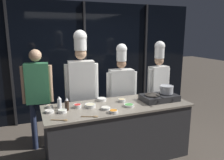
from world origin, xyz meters
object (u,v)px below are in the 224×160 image
prep_bowl_noodles (90,105)px  person_guest (38,89)px  prep_bowl_scallions (129,105)px  prep_bowl_mushrooms (50,106)px  serving_spoon_solid (63,120)px  prep_bowl_carrots (113,111)px  chef_head (81,80)px  portable_stove (159,97)px  chef_line (158,80)px  squeeze_bottle_soy (67,104)px  prep_bowl_ginger (122,100)px  serving_spoon_slotted (93,116)px  chef_sous (121,86)px  frying_pan (152,94)px  stock_pot (167,89)px  prep_bowl_rice (102,99)px  prep_bowl_bean_sprouts (62,111)px  prep_bowl_onion (49,111)px  prep_bowl_garlic (106,108)px  prep_bowl_bell_pepper (77,106)px

prep_bowl_noodles → person_guest: 1.02m
prep_bowl_scallions → prep_bowl_noodles: bearing=162.5°
prep_bowl_mushrooms → serving_spoon_solid: size_ratio=0.45×
prep_bowl_carrots → chef_head: 1.05m
portable_stove → chef_line: (0.42, 0.69, 0.13)m
squeeze_bottle_soy → prep_bowl_carrots: squeeze_bottle_soy is taller
prep_bowl_ginger → chef_head: chef_head is taller
chef_head → serving_spoon_slotted: bearing=91.6°
prep_bowl_noodles → chef_sous: chef_sous is taller
frying_pan → stock_pot: bearing=1.0°
frying_pan → prep_bowl_noodles: frying_pan is taller
prep_bowl_mushrooms → chef_head: size_ratio=0.05×
serving_spoon_slotted → prep_bowl_rice: bearing=62.1°
prep_bowl_bean_sprouts → prep_bowl_rice: size_ratio=0.81×
portable_stove → chef_line: 0.81m
serving_spoon_solid → chef_line: chef_line is taller
prep_bowl_rice → prep_bowl_carrots: bearing=-92.3°
prep_bowl_onion → chef_head: bearing=45.7°
frying_pan → prep_bowl_rice: 0.84m
prep_bowl_noodles → chef_sous: size_ratio=0.09×
frying_pan → prep_bowl_ginger: frying_pan is taller
prep_bowl_garlic → chef_sous: (0.60, 0.79, 0.10)m
frying_pan → chef_sous: 0.75m
serving_spoon_solid → prep_bowl_bean_sprouts: bearing=82.1°
squeeze_bottle_soy → chef_head: 0.77m
person_guest → stock_pot: bearing=165.2°
stock_pot → person_guest: bearing=158.5°
prep_bowl_carrots → serving_spoon_solid: prep_bowl_carrots is taller
prep_bowl_garlic → chef_sous: bearing=53.0°
frying_pan → prep_bowl_bell_pepper: size_ratio=3.64×
squeeze_bottle_soy → prep_bowl_bell_pepper: bearing=17.6°
prep_bowl_carrots → person_guest: person_guest is taller
prep_bowl_bean_sprouts → chef_sous: 1.40m
squeeze_bottle_soy → prep_bowl_carrots: bearing=-30.5°
prep_bowl_noodles → chef_head: size_ratio=0.08×
portable_stove → prep_bowl_scallions: portable_stove is taller
frying_pan → prep_bowl_rice: (-0.77, 0.33, -0.10)m
prep_bowl_scallions → prep_bowl_rice: bearing=125.3°
prep_bowl_noodles → prep_bowl_garlic: bearing=-42.4°
prep_bowl_bean_sprouts → portable_stove: bearing=-0.5°
prep_bowl_ginger → prep_bowl_rice: 0.34m
squeeze_bottle_soy → prep_bowl_onion: (-0.25, -0.01, -0.07)m
frying_pan → serving_spoon_solid: 1.53m
chef_sous → frying_pan: bearing=116.3°
stock_pot → chef_sous: bearing=126.6°
prep_bowl_ginger → prep_bowl_bell_pepper: size_ratio=0.99×
squeeze_bottle_soy → serving_spoon_solid: squeeze_bottle_soy is taller
stock_pot → person_guest: 2.17m
prep_bowl_ginger → prep_bowl_scallions: 0.25m
squeeze_bottle_soy → prep_bowl_carrots: (0.59, -0.35, -0.07)m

